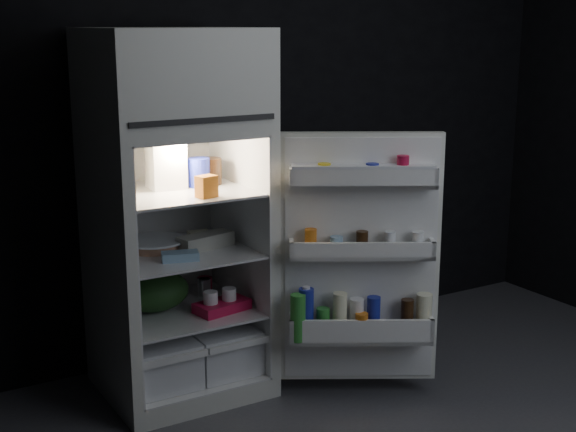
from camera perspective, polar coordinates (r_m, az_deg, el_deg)
wall_back at (r=4.47m, az=-2.15°, el=7.78°), size 4.00×0.00×2.70m
refrigerator at (r=3.91m, az=-8.10°, el=0.95°), size 0.76×0.71×1.78m
fridge_door at (r=3.83m, az=5.11°, el=-3.44°), size 0.72×0.52×1.22m
milk_jug at (r=3.88m, az=-8.69°, el=3.72°), size 0.18×0.18×0.24m
mayo_jar at (r=3.90m, az=-6.37°, el=3.09°), size 0.11×0.11×0.14m
jam_jar at (r=3.96m, az=-5.49°, el=3.19°), size 0.11×0.11×0.13m
amber_bottle at (r=3.86m, az=-11.72°, el=3.38°), size 0.10×0.10×0.22m
small_carton at (r=3.66m, az=-5.82°, el=2.10°), size 0.10×0.09×0.10m
egg_carton at (r=3.94m, az=-5.88°, el=-1.78°), size 0.29×0.16×0.07m
pie at (r=3.96m, az=-9.49°, el=-2.05°), size 0.33×0.33×0.04m
flat_package at (r=3.76m, az=-7.67°, el=-2.85°), size 0.19×0.13×0.04m
wrapped_pkg at (r=4.07m, az=-6.30°, el=-1.44°), size 0.11×0.10×0.05m
produce_bag at (r=3.99m, az=-9.47°, el=-5.28°), size 0.36×0.31×0.20m
yogurt_tray at (r=3.96m, az=-4.72°, el=-6.40°), size 0.28×0.19×0.05m
small_can_red at (r=4.20m, az=-5.93°, el=-4.95°), size 0.08×0.08×0.09m
small_can_silver at (r=4.18m, az=-5.99°, el=-5.06°), size 0.08×0.08×0.09m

